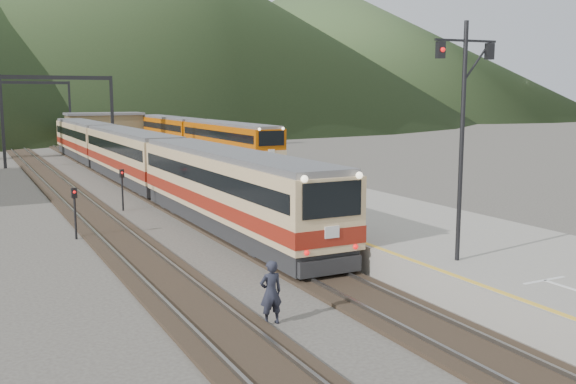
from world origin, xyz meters
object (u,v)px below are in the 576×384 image
second_train (195,137)px  main_train (131,157)px  signal_mast (463,118)px  worker (271,292)px

second_train → main_train: bearing=-120.8°
second_train → signal_mast: (-8.36, -49.94, 3.64)m
main_train → second_train: second_train is taller
main_train → second_train: (11.50, 19.33, 0.01)m
signal_mast → worker: 8.13m
main_train → signal_mast: signal_mast is taller
worker → signal_mast: bearing=-178.6°
second_train → signal_mast: signal_mast is taller
main_train → second_train: bearing=59.2°
main_train → worker: 30.90m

